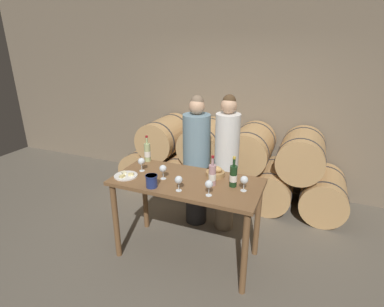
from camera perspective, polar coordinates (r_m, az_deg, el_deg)
name	(u,v)px	position (r m, az deg, el deg)	size (l,w,h in m)	color
ground_plane	(187,254)	(3.69, -0.93, -18.59)	(10.00, 10.00, 0.00)	#665E51
stone_wall_back	(239,90)	(4.95, 8.98, 11.79)	(10.00, 0.12, 3.20)	#7F705B
barrel_stack	(227,163)	(4.70, 6.62, -1.85)	(3.49, 0.88, 1.18)	tan
tasting_table	(187,192)	(3.24, -1.02, -7.26)	(1.57, 0.75, 0.96)	brown
person_left	(196,161)	(3.86, 0.86, -1.52)	(0.35, 0.35, 1.73)	#232326
person_right	(226,163)	(3.73, 6.55, -1.87)	(0.30, 0.30, 1.77)	#756651
wine_bottle_red	(233,176)	(3.03, 7.88, -4.29)	(0.08, 0.08, 0.32)	#193819
wine_bottle_white	(147,152)	(3.68, -8.49, 0.25)	(0.08, 0.08, 0.32)	#ADBC7F
wine_bottle_rose	(212,175)	(3.04, 3.93, -4.05)	(0.08, 0.08, 0.32)	#BC8E93
blue_crock	(152,181)	(3.04, -7.71, -5.13)	(0.12, 0.12, 0.13)	navy
bread_basket	(215,172)	(3.27, 4.45, -3.57)	(0.20, 0.20, 0.11)	#A87F4C
cheese_plate	(126,176)	(3.34, -12.50, -4.12)	(0.25, 0.25, 0.04)	white
wine_glass_far_left	(141,162)	(3.40, -9.62, -1.52)	(0.08, 0.08, 0.16)	white
wine_glass_left	(163,169)	(3.18, -5.55, -2.94)	(0.08, 0.08, 0.16)	white
wine_glass_center	(179,180)	(2.92, -2.56, -5.08)	(0.08, 0.08, 0.16)	white
wine_glass_right	(209,185)	(2.83, 3.25, -5.94)	(0.08, 0.08, 0.16)	white
wine_glass_far_right	(244,180)	(2.96, 9.92, -5.04)	(0.08, 0.08, 0.16)	white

